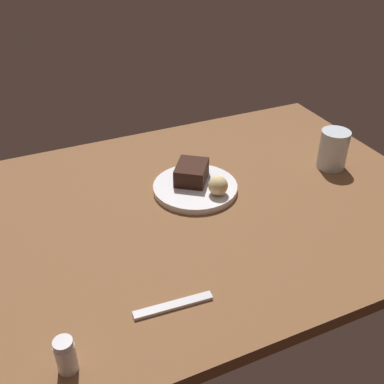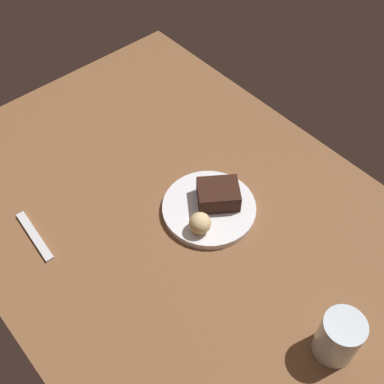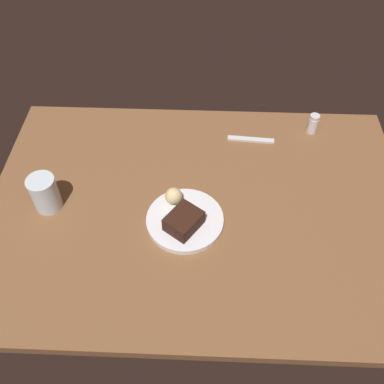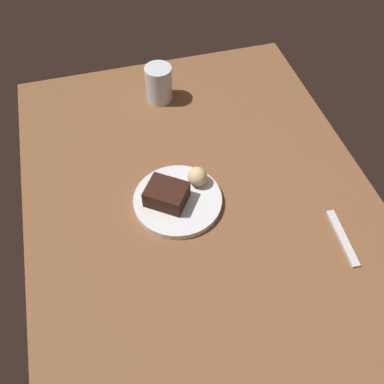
% 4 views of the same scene
% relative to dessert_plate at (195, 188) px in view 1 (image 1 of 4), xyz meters
% --- Properties ---
extents(dining_table, '(1.20, 0.84, 0.03)m').
position_rel_dessert_plate_xyz_m(dining_table, '(0.04, 0.06, -0.02)').
color(dining_table, brown).
rests_on(dining_table, ground).
extents(dessert_plate, '(0.21, 0.21, 0.02)m').
position_rel_dessert_plate_xyz_m(dessert_plate, '(0.00, 0.00, 0.00)').
color(dessert_plate, silver).
rests_on(dessert_plate, dining_table).
extents(chocolate_cake_slice, '(0.11, 0.12, 0.05)m').
position_rel_dessert_plate_xyz_m(chocolate_cake_slice, '(-0.00, -0.03, 0.03)').
color(chocolate_cake_slice, black).
rests_on(chocolate_cake_slice, dessert_plate).
extents(bread_roll, '(0.05, 0.05, 0.05)m').
position_rel_dessert_plate_xyz_m(bread_roll, '(-0.03, 0.06, 0.03)').
color(bread_roll, '#DBC184').
rests_on(bread_roll, dessert_plate).
extents(salt_shaker, '(0.03, 0.03, 0.07)m').
position_rel_dessert_plate_xyz_m(salt_shaker, '(0.40, 0.39, 0.02)').
color(salt_shaker, silver).
rests_on(salt_shaker, dining_table).
extents(water_glass, '(0.08, 0.08, 0.11)m').
position_rel_dessert_plate_xyz_m(water_glass, '(-0.39, 0.04, 0.04)').
color(water_glass, silver).
rests_on(water_glass, dining_table).
extents(dessert_spoon, '(0.15, 0.03, 0.01)m').
position_rel_dessert_plate_xyz_m(dessert_spoon, '(0.20, 0.33, -0.00)').
color(dessert_spoon, silver).
rests_on(dessert_spoon, dining_table).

